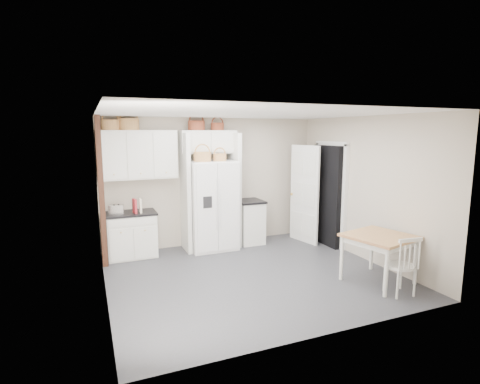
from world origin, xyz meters
name	(u,v)px	position (x,y,z in m)	size (l,w,h in m)	color
floor	(252,275)	(0.00, 0.00, 0.00)	(4.50, 4.50, 0.00)	#41434E
ceiling	(253,113)	(0.00, 0.00, 2.60)	(4.50, 4.50, 0.00)	white
wall_back	(213,182)	(0.00, 2.00, 1.30)	(4.50, 4.50, 0.00)	#B3A796
wall_left	(102,208)	(-2.25, 0.00, 1.30)	(4.00, 4.00, 0.00)	#B3A796
wall_right	(366,189)	(2.25, 0.00, 1.30)	(4.00, 4.00, 0.00)	#B3A796
refrigerator	(212,205)	(-0.15, 1.63, 0.88)	(0.91, 0.73, 1.77)	white
base_cab_left	(132,236)	(-1.71, 1.70, 0.41)	(0.88, 0.55, 0.81)	white
base_cab_right	(249,222)	(0.70, 1.70, 0.44)	(0.49, 0.59, 0.87)	white
dining_table	(378,259)	(1.70, -1.00, 0.38)	(0.90, 0.90, 0.75)	#A86B44
windsor_chair	(400,266)	(1.67, -1.46, 0.42)	(0.41, 0.37, 0.84)	white
counter_left	(131,213)	(-1.71, 1.70, 0.83)	(0.91, 0.59, 0.04)	black
counter_right	(249,201)	(0.70, 1.70, 0.89)	(0.53, 0.63, 0.04)	black
toaster	(116,210)	(-1.95, 1.63, 0.94)	(0.25, 0.15, 0.18)	silver
cookbook_red	(135,206)	(-1.64, 1.62, 0.98)	(0.04, 0.17, 0.26)	#B82630
cookbook_cream	(141,206)	(-1.53, 1.62, 0.98)	(0.04, 0.17, 0.26)	beige
basket_upper_a	(110,125)	(-1.97, 1.83, 2.44)	(0.32, 0.32, 0.18)	#A26434
basket_upper_b	(129,124)	(-1.65, 1.83, 2.46)	(0.36, 0.36, 0.21)	#A26434
basket_bridge_a	(196,126)	(-0.38, 1.83, 2.44)	(0.33, 0.33, 0.18)	brown
basket_bridge_b	(217,127)	(0.05, 1.83, 2.42)	(0.26, 0.26, 0.15)	brown
basket_fridge_a	(202,157)	(-0.36, 1.53, 1.86)	(0.33, 0.33, 0.18)	#A26434
basket_fridge_b	(220,157)	(-0.01, 1.53, 1.84)	(0.26, 0.26, 0.14)	#A26434
upper_cabinet	(139,155)	(-1.50, 1.83, 1.90)	(1.40, 0.34, 0.90)	white
bridge_cabinet	(208,142)	(-0.15, 1.83, 2.12)	(1.12, 0.34, 0.45)	white
fridge_panel_left	(185,193)	(-0.66, 1.70, 1.15)	(0.08, 0.60, 2.30)	white
fridge_panel_right	(234,190)	(0.36, 1.70, 1.15)	(0.08, 0.60, 2.30)	white
trim_post	(101,193)	(-2.20, 1.35, 1.30)	(0.09, 0.09, 2.60)	black
doorway_void	(328,196)	(2.16, 1.00, 1.02)	(0.18, 0.85, 2.05)	black
door_slab	(304,194)	(1.80, 1.33, 1.02)	(0.80, 0.04, 2.05)	white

